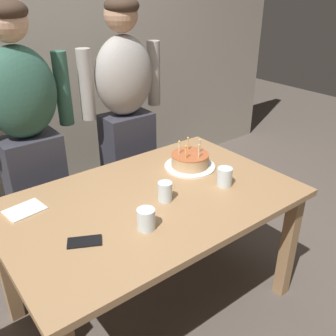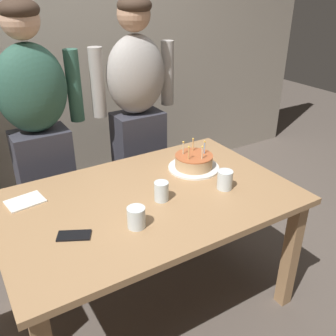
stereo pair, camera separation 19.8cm
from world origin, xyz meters
TOP-DOWN VIEW (x-y plane):
  - ground_plane at (0.00, 0.00)m, footprint 10.00×10.00m
  - back_wall at (0.00, 1.55)m, footprint 5.20×0.10m
  - dining_table at (0.00, 0.00)m, footprint 1.50×0.96m
  - birthday_cake at (0.38, 0.14)m, footprint 0.30×0.30m
  - water_glass_near at (0.04, -0.06)m, footprint 0.07×0.07m
  - water_glass_far at (-0.17, -0.20)m, footprint 0.08×0.08m
  - water_glass_side at (0.39, -0.14)m, footprint 0.08×0.08m
  - cell_phone at (-0.44, -0.12)m, footprint 0.16×0.13m
  - napkin_stack at (-0.56, 0.28)m, footprint 0.19×0.16m
  - person_man_bearded at (-0.34, 0.76)m, footprint 0.61×0.27m
  - person_woman_cardigan at (0.33, 0.76)m, footprint 0.61×0.27m

SIDE VIEW (x-z plane):
  - ground_plane at x=0.00m, z-range 0.00..0.00m
  - dining_table at x=0.00m, z-range 0.27..1.01m
  - cell_phone at x=-0.44m, z-range 0.74..0.75m
  - napkin_stack at x=-0.56m, z-range 0.74..0.75m
  - birthday_cake at x=0.38m, z-range 0.70..0.86m
  - water_glass_far at x=-0.17m, z-range 0.74..0.84m
  - water_glass_near at x=0.04m, z-range 0.74..0.84m
  - water_glass_side at x=0.39m, z-range 0.74..0.84m
  - person_man_bearded at x=-0.34m, z-range 0.04..1.70m
  - person_woman_cardigan at x=0.33m, z-range 0.04..1.70m
  - back_wall at x=0.00m, z-range 0.00..2.60m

